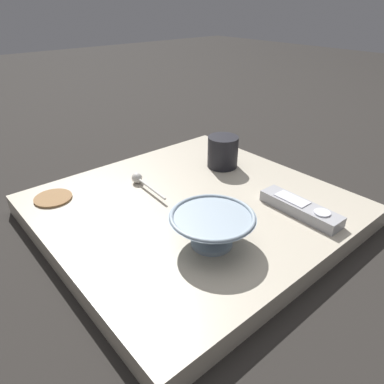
# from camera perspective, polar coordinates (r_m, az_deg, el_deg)

# --- Properties ---
(ground_plane) EXTENTS (6.00, 6.00, 0.00)m
(ground_plane) POSITION_cam_1_polar(r_m,az_deg,el_deg) (0.81, 0.12, -4.29)
(ground_plane) COLOR black
(table) EXTENTS (0.62, 0.59, 0.04)m
(table) POSITION_cam_1_polar(r_m,az_deg,el_deg) (0.79, 0.12, -2.94)
(table) COLOR #B7AD99
(table) RESTS_ON ground
(cereal_bowl) EXTENTS (0.16, 0.16, 0.06)m
(cereal_bowl) POSITION_cam_1_polar(r_m,az_deg,el_deg) (0.64, 3.25, -5.75)
(cereal_bowl) COLOR #8C9EAD
(cereal_bowl) RESTS_ON table
(coffee_mug) EXTENTS (0.08, 0.08, 0.08)m
(coffee_mug) POSITION_cam_1_polar(r_m,az_deg,el_deg) (0.93, 4.99, 6.49)
(coffee_mug) COLOR black
(coffee_mug) RESTS_ON table
(teaspoon) EXTENTS (0.03, 0.14, 0.03)m
(teaspoon) POSITION_cam_1_polar(r_m,az_deg,el_deg) (0.86, -8.47, 1.96)
(teaspoon) COLOR silver
(teaspoon) RESTS_ON table
(tv_remote_near) EXTENTS (0.05, 0.18, 0.03)m
(tv_remote_near) POSITION_cam_1_polar(r_m,az_deg,el_deg) (0.77, 17.08, -2.51)
(tv_remote_near) COLOR #9E9EA3
(tv_remote_near) RESTS_ON table
(drink_coaster) EXTENTS (0.08, 0.08, 0.01)m
(drink_coaster) POSITION_cam_1_polar(r_m,az_deg,el_deg) (0.85, -21.52, -0.93)
(drink_coaster) COLOR olive
(drink_coaster) RESTS_ON table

